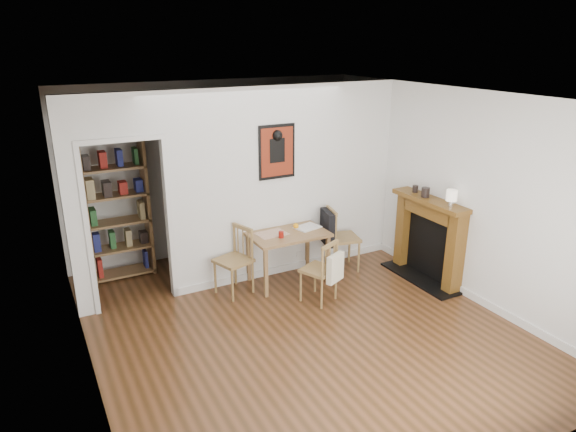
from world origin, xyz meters
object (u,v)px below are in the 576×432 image
chair_front (319,270)px  orange_fruit (296,226)px  bookshelf (117,209)px  ceramic_jar_a (425,192)px  notebook (307,227)px  ceramic_jar_b (415,189)px  chair_right (341,238)px  mantel_lamp (452,196)px  red_glass (281,235)px  chair_left (233,261)px  fireplace (429,236)px  dining_table (288,239)px

chair_front → orange_fruit: (0.08, 0.76, 0.33)m
bookshelf → ceramic_jar_a: 4.14m
notebook → ceramic_jar_b: (1.39, -0.53, 0.49)m
orange_fruit → ceramic_jar_a: bearing=-28.3°
ceramic_jar_a → chair_right: bearing=138.7°
chair_front → bookshelf: (-2.04, 1.92, 0.56)m
chair_front → orange_fruit: 0.83m
chair_right → orange_fruit: 0.74m
ceramic_jar_a → mantel_lamp: bearing=-89.8°
chair_right → chair_front: chair_right is taller
ceramic_jar_b → red_glass: bearing=168.7°
bookshelf → orange_fruit: 2.43m
chair_left → orange_fruit: (0.95, 0.06, 0.30)m
chair_right → bookshelf: size_ratio=0.47×
notebook → ceramic_jar_a: size_ratio=2.52×
fireplace → red_glass: size_ratio=14.26×
chair_right → mantel_lamp: (0.82, -1.18, 0.81)m
ceramic_jar_b → chair_left: bearing=168.4°
chair_right → chair_front: (-0.77, -0.67, -0.06)m
chair_left → fireplace: fireplace is taller
chair_right → bookshelf: bookshelf is taller
chair_left → bookshelf: size_ratio=0.45×
dining_table → chair_left: 0.80m
red_glass → ceramic_jar_a: bearing=-18.4°
fireplace → notebook: bearing=149.1°
chair_front → ceramic_jar_a: 1.78m
chair_right → mantel_lamp: 1.65m
chair_front → notebook: 0.81m
chair_right → orange_fruit: bearing=172.5°
red_glass → notebook: bearing=18.0°
orange_fruit → dining_table: bearing=-152.9°
chair_right → red_glass: 1.06m
chair_right → notebook: size_ratio=2.81×
chair_front → mantel_lamp: mantel_lamp is taller
mantel_lamp → ceramic_jar_a: bearing=90.2°
chair_left → mantel_lamp: bearing=-26.1°
orange_fruit → bookshelf: bearing=151.4°
chair_left → ceramic_jar_b: size_ratio=9.24×
red_glass → ceramic_jar_a: (1.84, -0.61, 0.47)m
notebook → ceramic_jar_a: ceramic_jar_a is taller
dining_table → chair_left: size_ratio=1.16×
notebook → mantel_lamp: mantel_lamp is taller
mantel_lamp → fireplace: bearing=80.9°
red_glass → dining_table: bearing=35.8°
bookshelf → ceramic_jar_b: 4.06m
fireplace → ceramic_jar_a: ceramic_jar_a is taller
dining_table → mantel_lamp: mantel_lamp is taller
chair_left → notebook: size_ratio=2.71×
red_glass → notebook: red_glass is taller
orange_fruit → ceramic_jar_b: 1.71m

